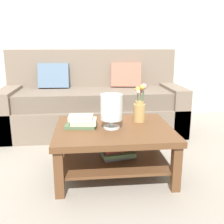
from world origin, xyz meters
The scene contains 7 objects.
ground_plane centered at (0.00, 0.00, 0.00)m, with size 10.00×10.00×0.00m, color gray.
back_wall centered at (0.00, 1.65, 1.35)m, with size 6.40×0.12×2.70m, color beige.
couch centered at (-0.05, 0.84, 0.36)m, with size 2.29×0.90×1.06m.
coffee_table centered at (0.09, -0.40, 0.31)m, with size 1.01×0.83×0.43m.
book_stack_main centered at (-0.19, -0.35, 0.47)m, with size 0.29×0.25×0.11m.
glass_hurricane_vase centered at (0.06, -0.42, 0.60)m, with size 0.19×0.19×0.30m.
flower_pitcher centered at (0.34, -0.24, 0.56)m, with size 0.12×0.12×0.36m.
Camera 1 is at (-0.15, -2.56, 1.13)m, focal length 41.90 mm.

